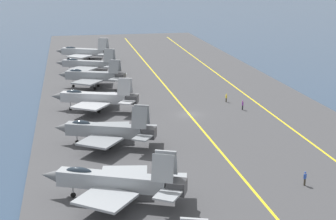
{
  "coord_description": "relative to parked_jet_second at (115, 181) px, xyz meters",
  "views": [
    {
      "loc": [
        -86.03,
        20.65,
        26.05
      ],
      "look_at": [
        -5.08,
        4.88,
        2.9
      ],
      "focal_mm": 55.0,
      "sensor_mm": 36.0,
      "label": 1
    }
  ],
  "objects": [
    {
      "name": "deck_stripe_centerline",
      "position": [
        32.79,
        -16.36,
        -2.47
      ],
      "size": [
        205.69,
        0.36,
        0.01
      ],
      "primitive_type": "cube",
      "color": "yellow",
      "rests_on": "carrier_deck"
    },
    {
      "name": "crew_yellow_vest",
      "position": [
        39.97,
        -25.46,
        -1.58
      ],
      "size": [
        0.42,
        0.31,
        1.63
      ],
      "color": "#383328",
      "rests_on": "carrier_deck"
    },
    {
      "name": "ground_plane",
      "position": [
        32.79,
        -16.36,
        -2.88
      ],
      "size": [
        2000.0,
        2000.0,
        0.0
      ],
      "primitive_type": "plane",
      "color": "#2D425B"
    },
    {
      "name": "parked_jet_fifth",
      "position": [
        56.81,
        -0.46,
        0.27
      ],
      "size": [
        12.9,
        15.23,
        6.33
      ],
      "color": "gray",
      "rests_on": "carrier_deck"
    },
    {
      "name": "parked_jet_seventh",
      "position": [
        91.36,
        -0.03,
        -0.02
      ],
      "size": [
        13.03,
        16.79,
        6.51
      ],
      "color": "#9EA3A8",
      "rests_on": "carrier_deck"
    },
    {
      "name": "parked_jet_third",
      "position": [
        18.9,
        -0.54,
        -0.06
      ],
      "size": [
        12.46,
        15.56,
        6.4
      ],
      "color": "gray",
      "rests_on": "carrier_deck"
    },
    {
      "name": "parked_jet_second",
      "position": [
        0.0,
        0.0,
        0.0
      ],
      "size": [
        12.73,
        16.88,
        6.38
      ],
      "color": "#93999E",
      "rests_on": "carrier_deck"
    },
    {
      "name": "parked_jet_sixth",
      "position": [
        73.24,
        -0.32,
        -0.13
      ],
      "size": [
        13.55,
        16.51,
        6.23
      ],
      "color": "gray",
      "rests_on": "carrier_deck"
    },
    {
      "name": "crew_blue_vest",
      "position": [
        0.05,
        -22.95,
        -1.49
      ],
      "size": [
        0.46,
        0.45,
        1.79
      ],
      "color": "#383328",
      "rests_on": "carrier_deck"
    },
    {
      "name": "crew_purple_vest",
      "position": [
        33.92,
        -26.72,
        -1.49
      ],
      "size": [
        0.43,
        0.34,
        1.8
      ],
      "color": "#232328",
      "rests_on": "carrier_deck"
    },
    {
      "name": "deck_stripe_foul_line",
      "position": [
        32.79,
        -31.03,
        -2.47
      ],
      "size": [
        205.68,
        2.66,
        0.01
      ],
      "primitive_type": "cube",
      "rotation": [
        0.0,
        0.0,
        -0.01
      ],
      "color": "yellow",
      "rests_on": "carrier_deck"
    },
    {
      "name": "parked_jet_fourth",
      "position": [
        38.39,
        -0.09,
        0.0
      ],
      "size": [
        12.95,
        16.46,
        6.24
      ],
      "color": "#A8AAAF",
      "rests_on": "carrier_deck"
    },
    {
      "name": "carrier_deck",
      "position": [
        32.79,
        -16.36,
        -2.68
      ],
      "size": [
        228.55,
        53.36,
        0.4
      ],
      "primitive_type": "cube",
      "color": "#424244",
      "rests_on": "ground"
    }
  ]
}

